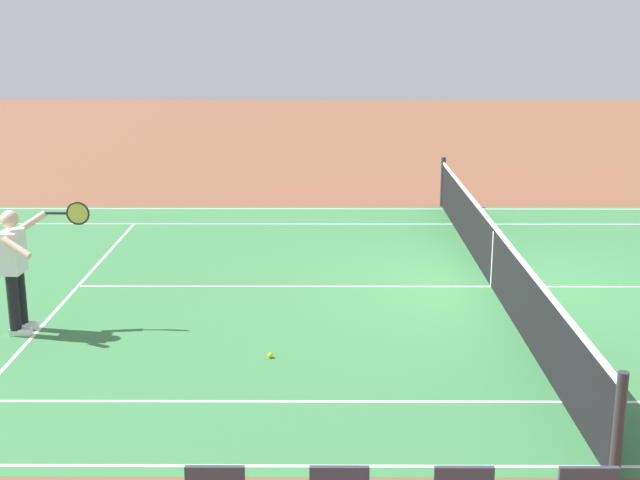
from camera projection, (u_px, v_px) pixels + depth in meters
name	position (u px, v px, depth m)	size (l,w,h in m)	color
ground_plane	(492.00, 287.00, 13.39)	(60.00, 60.00, 0.00)	brown
court_slab	(492.00, 287.00, 13.39)	(24.20, 11.40, 0.00)	#387A42
court_line_markings	(492.00, 287.00, 13.39)	(23.85, 11.05, 0.01)	white
tennis_net	(493.00, 256.00, 13.26)	(0.10, 11.70, 1.08)	#2D2D33
tennis_player_near	(17.00, 264.00, 11.27)	(1.08, 0.78, 1.70)	black
tennis_ball	(270.00, 355.00, 10.61)	(0.07, 0.07, 0.07)	#CCE01E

